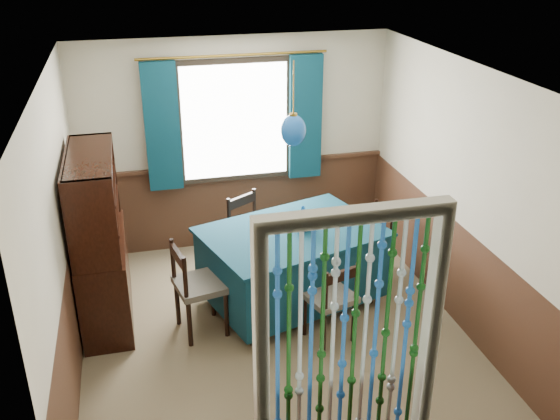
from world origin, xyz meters
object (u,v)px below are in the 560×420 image
object	(u,v)px
vase_table	(303,219)
bowl_shelf	(101,219)
pendant_lamp	(293,130)
chair_left	(197,286)
sideboard	(102,263)
chair_near	(332,299)
vase_sideboard	(105,219)
chair_far	(252,234)
chair_right	(372,239)
dining_table	(292,262)

from	to	relation	value
vase_table	bowl_shelf	distance (m)	1.93
pendant_lamp	vase_table	bearing A→B (deg)	11.75
chair_left	bowl_shelf	world-z (taller)	bowl_shelf
sideboard	chair_left	bearing A→B (deg)	-29.46
chair_near	pendant_lamp	distance (m)	1.59
pendant_lamp	vase_sideboard	distance (m)	2.07
chair_near	sideboard	xyz separation A→B (m)	(-2.04, 0.91, 0.14)
chair_left	vase_sideboard	bearing A→B (deg)	-144.33
pendant_lamp	chair_far	bearing A→B (deg)	112.23
vase_table	vase_sideboard	distance (m)	1.96
chair_far	vase_table	world-z (taller)	vase_table
chair_right	vase_table	bearing A→B (deg)	101.20
chair_far	pendant_lamp	distance (m)	1.55
chair_near	chair_right	size ratio (longest dim) A/B	1.03
chair_far	vase_sideboard	distance (m)	1.60
vase_sideboard	dining_table	bearing A→B (deg)	-14.51
chair_near	bowl_shelf	distance (m)	2.21
chair_far	sideboard	world-z (taller)	sideboard
chair_right	sideboard	bearing A→B (deg)	83.95
pendant_lamp	chair_right	bearing A→B (deg)	19.32
chair_right	bowl_shelf	world-z (taller)	bowl_shelf
dining_table	bowl_shelf	distance (m)	1.93
pendant_lamp	vase_sideboard	bearing A→B (deg)	165.49
dining_table	bowl_shelf	size ratio (longest dim) A/B	8.98
dining_table	vase_sideboard	bearing A→B (deg)	148.35
vase_sideboard	bowl_shelf	bearing A→B (deg)	-90.00
chair_left	chair_far	bearing A→B (deg)	131.45
dining_table	chair_right	bearing A→B (deg)	2.18
chair_far	bowl_shelf	distance (m)	1.84
chair_far	bowl_shelf	size ratio (longest dim) A/B	4.20
chair_right	vase_sideboard	bearing A→B (deg)	78.61
vase_table	pendant_lamp	bearing A→B (deg)	-168.25
pendant_lamp	vase_sideboard	xyz separation A→B (m)	(-1.79, 0.46, -0.92)
chair_right	bowl_shelf	xyz separation A→B (m)	(-2.79, -0.44, 0.75)
chair_near	vase_sideboard	bearing A→B (deg)	132.00
dining_table	vase_sideboard	world-z (taller)	vase_sideboard
sideboard	pendant_lamp	xyz separation A→B (m)	(1.85, -0.20, 1.27)
chair_left	vase_table	xyz separation A→B (m)	(1.11, 0.30, 0.44)
chair_far	bowl_shelf	bearing A→B (deg)	-5.88
bowl_shelf	vase_sideboard	xyz separation A→B (m)	(0.00, 0.55, -0.26)
chair_near	pendant_lamp	size ratio (longest dim) A/B	1.07
sideboard	chair_far	bearing A→B (deg)	16.34
dining_table	pendant_lamp	size ratio (longest dim) A/B	2.51
vase_table	vase_sideboard	world-z (taller)	vase_table
dining_table	vase_table	distance (m)	0.47
chair_right	vase_table	distance (m)	1.06
vase_table	sideboard	bearing A→B (deg)	174.88
dining_table	pendant_lamp	bearing A→B (deg)	-121.17
chair_near	sideboard	world-z (taller)	sideboard
sideboard	pendant_lamp	distance (m)	2.25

